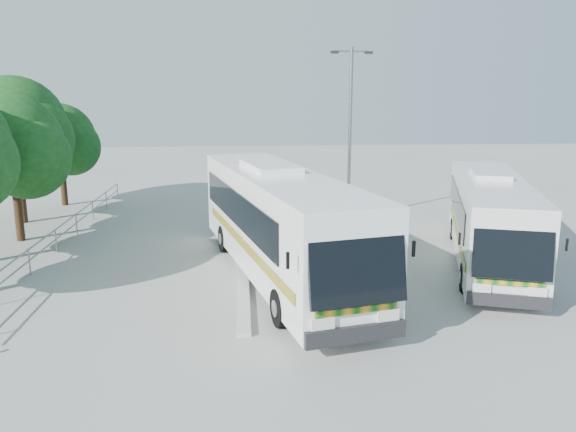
{
  "coord_description": "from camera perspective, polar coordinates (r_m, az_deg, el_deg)",
  "views": [
    {
      "loc": [
        -2.29,
        -20.16,
        6.49
      ],
      "look_at": [
        -0.43,
        2.07,
        1.57
      ],
      "focal_mm": 35.0,
      "sensor_mm": 36.0,
      "label": 1
    }
  ],
  "objects": [
    {
      "name": "tree_far_e",
      "position": [
        35.12,
        -22.08,
        7.28
      ],
      "size": [
        4.54,
        4.28,
        5.92
      ],
      "color": "#382314",
      "rests_on": "ground"
    },
    {
      "name": "kerb_divider",
      "position": [
        23.07,
        -4.64,
        -3.75
      ],
      "size": [
        0.4,
        16.0,
        0.15
      ],
      "primitive_type": "cube",
      "color": "#B2B2AD",
      "rests_on": "ground"
    },
    {
      "name": "tree_far_c",
      "position": [
        27.2,
        -26.14,
        6.46
      ],
      "size": [
        4.97,
        4.69,
        6.49
      ],
      "color": "#382314",
      "rests_on": "ground"
    },
    {
      "name": "tree_far_d",
      "position": [
        31.03,
        -25.86,
        8.11
      ],
      "size": [
        5.62,
        5.3,
        7.33
      ],
      "color": "#382314",
      "rests_on": "ground"
    },
    {
      "name": "coach_adjacent",
      "position": [
        22.98,
        19.81,
        -0.13
      ],
      "size": [
        5.85,
        11.88,
        3.26
      ],
      "rotation": [
        0.0,
        0.0,
        -0.32
      ],
      "color": "silver",
      "rests_on": "ground"
    },
    {
      "name": "coach_main",
      "position": [
        19.83,
        -0.92,
        -0.49
      ],
      "size": [
        5.63,
        13.77,
        3.75
      ],
      "rotation": [
        0.0,
        0.0,
        0.22
      ],
      "color": "white",
      "rests_on": "ground"
    },
    {
      "name": "lamppost",
      "position": [
        28.87,
        6.32,
        9.0
      ],
      "size": [
        2.13,
        0.4,
        8.69
      ],
      "rotation": [
        0.0,
        0.0,
        0.1
      ],
      "color": "gray",
      "rests_on": "ground"
    },
    {
      "name": "railing",
      "position": [
        26.01,
        -21.91,
        -1.26
      ],
      "size": [
        0.06,
        22.0,
        1.0
      ],
      "color": "gray",
      "rests_on": "ground"
    },
    {
      "name": "ground",
      "position": [
        21.3,
        1.61,
        -5.31
      ],
      "size": [
        100.0,
        100.0,
        0.0
      ],
      "primitive_type": "plane",
      "color": "#9C9C97",
      "rests_on": "ground"
    }
  ]
}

